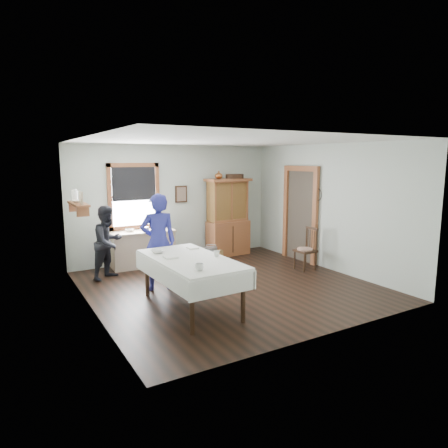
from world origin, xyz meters
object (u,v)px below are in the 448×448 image
object	(u,v)px
china_hutch	(228,217)
wicker_basket	(214,255)
spindle_chair	(305,249)
figure_dark	(108,245)
work_counter	(143,249)
pail	(211,254)
dining_table	(191,283)
woman_blue	(158,246)

from	to	relation	value
china_hutch	wicker_basket	xyz separation A→B (m)	(-0.56, -0.28, -0.84)
spindle_chair	wicker_basket	world-z (taller)	spindle_chair
figure_dark	work_counter	bearing A→B (deg)	-2.38
work_counter	pail	distance (m)	1.61
work_counter	china_hutch	world-z (taller)	china_hutch
work_counter	dining_table	distance (m)	2.84
pail	figure_dark	bearing A→B (deg)	-174.61
dining_table	pail	xyz separation A→B (m)	(1.74, 2.54, -0.25)
work_counter	woman_blue	xyz separation A→B (m)	(-0.27, -1.68, 0.42)
woman_blue	figure_dark	xyz separation A→B (m)	(-0.61, 1.16, -0.14)
spindle_chair	wicker_basket	size ratio (longest dim) A/B	2.45
dining_table	pail	size ratio (longest dim) A/B	6.48
china_hutch	wicker_basket	bearing A→B (deg)	-155.69
china_hutch	dining_table	distance (m)	3.76
wicker_basket	figure_dark	world-z (taller)	figure_dark
china_hutch	figure_dark	distance (m)	3.16
china_hutch	work_counter	bearing A→B (deg)	178.46
china_hutch	pail	xyz separation A→B (m)	(-0.66, -0.31, -0.79)
pail	wicker_basket	xyz separation A→B (m)	(0.10, 0.04, -0.05)
spindle_chair	woman_blue	world-z (taller)	woman_blue
china_hutch	pail	distance (m)	1.07
pail	figure_dark	world-z (taller)	figure_dark
dining_table	china_hutch	bearing A→B (deg)	50.02
dining_table	wicker_basket	world-z (taller)	dining_table
dining_table	wicker_basket	xyz separation A→B (m)	(1.84, 2.58, -0.30)
work_counter	spindle_chair	xyz separation A→B (m)	(2.94, -2.02, 0.06)
dining_table	woman_blue	world-z (taller)	woman_blue
spindle_chair	pail	world-z (taller)	spindle_chair
spindle_chair	figure_dark	world-z (taller)	figure_dark
work_counter	dining_table	world-z (taller)	dining_table
work_counter	wicker_basket	bearing A→B (deg)	-5.89
china_hutch	spindle_chair	distance (m)	2.22
work_counter	woman_blue	bearing A→B (deg)	-96.27
dining_table	woman_blue	bearing A→B (deg)	94.62
work_counter	spindle_chair	world-z (taller)	spindle_chair
spindle_chair	woman_blue	size ratio (longest dim) A/B	0.56
work_counter	dining_table	size ratio (longest dim) A/B	0.68
work_counter	wicker_basket	size ratio (longest dim) A/B	3.73
work_counter	china_hutch	bearing A→B (deg)	3.39
work_counter	pail	world-z (taller)	work_counter
china_hutch	spindle_chair	size ratio (longest dim) A/B	2.05
dining_table	figure_dark	bearing A→B (deg)	107.01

